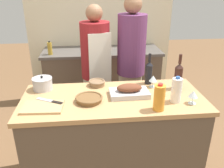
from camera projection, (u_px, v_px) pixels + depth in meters
The scene contains 21 objects.
kitchen_island at pixel (113, 140), 2.26m from camera, with size 1.60×0.70×0.93m.
back_counter at pixel (102, 79), 3.70m from camera, with size 1.74×0.60×0.92m.
back_wall at pixel (100, 22), 3.69m from camera, with size 2.24×0.10×2.55m.
roasting_pan at pixel (129, 91), 2.09m from camera, with size 0.35×0.21×0.11m.
wicker_basket at pixel (89, 99), 1.99m from camera, with size 0.23×0.23×0.05m.
cutting_board at pixel (43, 107), 1.90m from camera, with size 0.33×0.23×0.02m.
stock_pot at pixel (43, 84), 2.20m from camera, with size 0.18×0.18×0.14m.
mixing_bowl at pixel (97, 83), 2.30m from camera, with size 0.16×0.16×0.05m.
juice_jug at pixel (159, 98), 1.83m from camera, with size 0.09×0.09×0.23m.
milk_jug at pixel (176, 90), 1.96m from camera, with size 0.08×0.08×0.23m.
wine_bottle_green at pixel (149, 72), 2.31m from camera, with size 0.07×0.07×0.31m.
wine_bottle_dark at pixel (178, 75), 2.19m from camera, with size 0.07×0.07×0.33m.
wine_glass_left at pixel (193, 94), 1.94m from camera, with size 0.08×0.08×0.12m.
wine_glass_right at pixel (153, 79), 2.24m from camera, with size 0.08×0.08×0.12m.
knife_chef at pixel (50, 101), 1.97m from camera, with size 0.23×0.14×0.01m.
stand_mixer at pixel (138, 40), 3.54m from camera, with size 0.18×0.14×0.31m.
condiment_bottle_tall at pixel (50, 48), 3.27m from camera, with size 0.06×0.06×0.19m.
condiment_bottle_short at pixel (87, 45), 3.56m from camera, with size 0.05×0.05×0.14m.
condiment_bottle_extra at pixel (104, 45), 3.37m from camera, with size 0.06×0.06×0.21m.
person_cook_aproned at pixel (96, 68), 2.85m from camera, with size 0.35×0.37×1.64m.
person_cook_guest at pixel (131, 63), 2.83m from camera, with size 0.33×0.33×1.73m.
Camera 1 is at (-0.20, -1.85, 1.86)m, focal length 38.00 mm.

